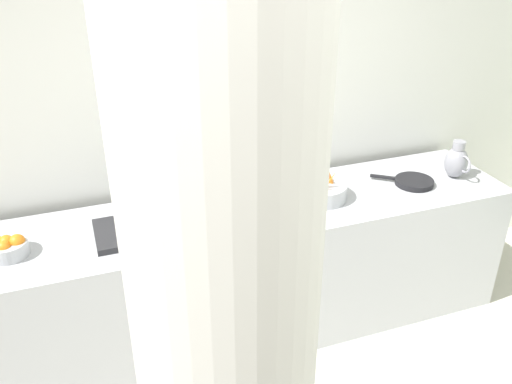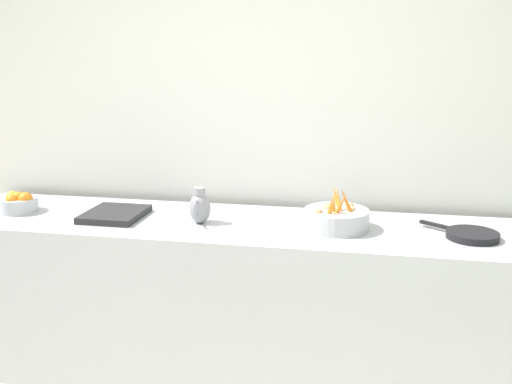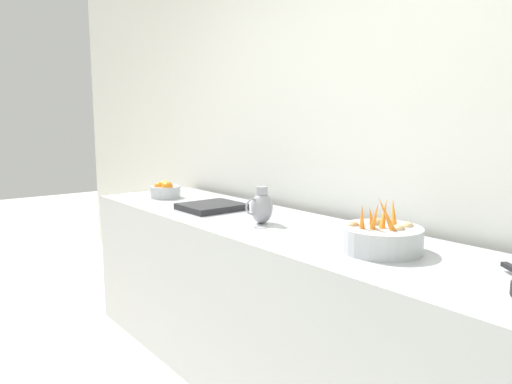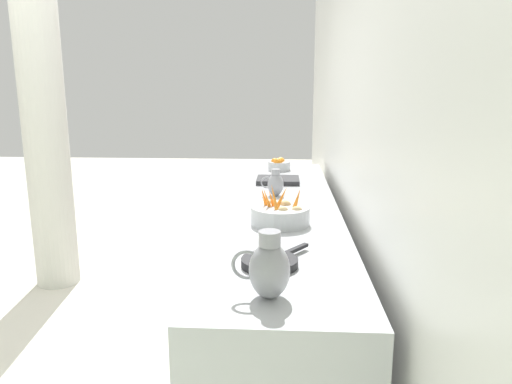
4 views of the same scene
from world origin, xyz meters
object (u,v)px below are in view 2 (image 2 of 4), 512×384
(orange_bowl, at_px, (19,203))
(skillet_on_counter, at_px, (471,235))
(vegetable_colander, at_px, (336,218))
(metal_pitcher_short, at_px, (200,207))

(orange_bowl, relative_size, skillet_on_counter, 0.58)
(vegetable_colander, height_order, skillet_on_counter, vegetable_colander)
(orange_bowl, xyz_separation_m, metal_pitcher_short, (0.01, 1.07, 0.03))
(vegetable_colander, bearing_deg, metal_pitcher_short, -86.71)
(orange_bowl, bearing_deg, metal_pitcher_short, 89.24)
(vegetable_colander, relative_size, skillet_on_counter, 0.93)
(metal_pitcher_short, bearing_deg, vegetable_colander, 93.29)
(orange_bowl, distance_m, metal_pitcher_short, 1.07)
(metal_pitcher_short, xyz_separation_m, skillet_on_counter, (-0.00, 1.36, -0.07))
(vegetable_colander, distance_m, metal_pitcher_short, 0.71)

